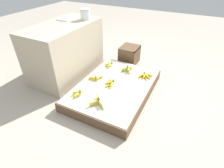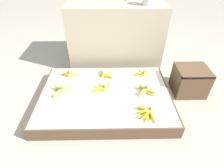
# 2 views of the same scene
# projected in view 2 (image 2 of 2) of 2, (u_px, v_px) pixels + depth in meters

# --- Properties ---
(ground_plane) EXTENTS (10.00, 10.00, 0.00)m
(ground_plane) POSITION_uv_depth(u_px,v_px,m) (105.00, 102.00, 1.78)
(ground_plane) COLOR #A89E8E
(display_platform) EXTENTS (1.26, 0.89, 0.13)m
(display_platform) POSITION_uv_depth(u_px,v_px,m) (105.00, 97.00, 1.74)
(display_platform) COLOR brown
(display_platform) RESTS_ON ground_plane
(back_vendor_table) EXTENTS (1.12, 0.60, 0.76)m
(back_vendor_table) POSITION_uv_depth(u_px,v_px,m) (116.00, 34.00, 2.22)
(back_vendor_table) COLOR tan
(back_vendor_table) RESTS_ON ground_plane
(wooden_crate) EXTENTS (0.32, 0.29, 0.29)m
(wooden_crate) POSITION_uv_depth(u_px,v_px,m) (190.00, 80.00, 1.82)
(wooden_crate) COLOR brown
(wooden_crate) RESTS_ON ground_plane
(banana_bunch_front_midright) EXTENTS (0.16, 0.19, 0.08)m
(banana_bunch_front_midright) POSITION_uv_depth(u_px,v_px,m) (147.00, 113.00, 1.45)
(banana_bunch_front_midright) COLOR yellow
(banana_bunch_front_midright) RESTS_ON display_platform
(banana_bunch_middle_left) EXTENTS (0.21, 0.22, 0.11)m
(banana_bunch_middle_left) POSITION_uv_depth(u_px,v_px,m) (61.00, 90.00, 1.67)
(banana_bunch_middle_left) COLOR #DBCC4C
(banana_bunch_middle_left) RESTS_ON display_platform
(banana_bunch_middle_midleft) EXTENTS (0.19, 0.15, 0.10)m
(banana_bunch_middle_midleft) POSITION_uv_depth(u_px,v_px,m) (103.00, 88.00, 1.71)
(banana_bunch_middle_midleft) COLOR gold
(banana_bunch_middle_midleft) RESTS_ON display_platform
(banana_bunch_middle_midright) EXTENTS (0.19, 0.17, 0.11)m
(banana_bunch_middle_midright) POSITION_uv_depth(u_px,v_px,m) (146.00, 90.00, 1.66)
(banana_bunch_middle_midright) COLOR gold
(banana_bunch_middle_midright) RESTS_ON display_platform
(banana_bunch_back_left) EXTENTS (0.21, 0.14, 0.10)m
(banana_bunch_back_left) POSITION_uv_depth(u_px,v_px,m) (70.00, 73.00, 1.89)
(banana_bunch_back_left) COLOR #DBCC4C
(banana_bunch_back_left) RESTS_ON display_platform
(banana_bunch_back_midleft) EXTENTS (0.17, 0.20, 0.08)m
(banana_bunch_back_midleft) POSITION_uv_depth(u_px,v_px,m) (105.00, 74.00, 1.90)
(banana_bunch_back_midleft) COLOR gold
(banana_bunch_back_midleft) RESTS_ON display_platform
(banana_bunch_back_midright) EXTENTS (0.20, 0.14, 0.10)m
(banana_bunch_back_midright) POSITION_uv_depth(u_px,v_px,m) (143.00, 73.00, 1.90)
(banana_bunch_back_midright) COLOR gold
(banana_bunch_back_midright) RESTS_ON display_platform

